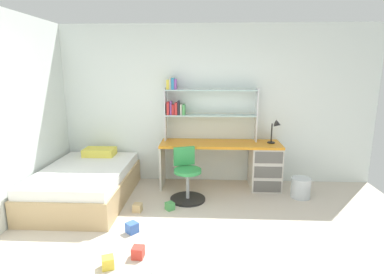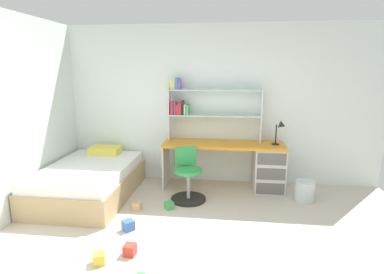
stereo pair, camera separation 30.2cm
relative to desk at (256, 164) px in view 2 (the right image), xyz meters
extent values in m
cube|color=silver|center=(-0.81, 0.34, 0.88)|extent=(5.67, 0.06, 2.61)
cube|color=orange|center=(-0.51, 0.00, 0.30)|extent=(1.92, 0.57, 0.04)
cube|color=beige|center=(0.21, 0.00, -0.07)|extent=(0.47, 0.54, 0.70)
cube|color=beige|center=(-1.46, 0.00, -0.07)|extent=(0.03, 0.51, 0.70)
cube|color=#5E5B57|center=(0.21, -0.27, -0.30)|extent=(0.42, 0.01, 0.18)
cube|color=#5E5B57|center=(0.21, -0.27, -0.07)|extent=(0.42, 0.01, 0.18)
cube|color=#5E5B57|center=(0.21, -0.27, 0.17)|extent=(0.42, 0.01, 0.18)
cube|color=silver|center=(-1.41, 0.17, 0.75)|extent=(0.02, 0.22, 0.86)
cube|color=silver|center=(0.06, 0.17, 0.75)|extent=(0.02, 0.22, 0.86)
cube|color=silver|center=(-0.67, 0.17, 0.74)|extent=(1.46, 0.22, 0.02)
cube|color=silver|center=(-0.67, 0.17, 1.15)|extent=(1.46, 0.22, 0.02)
cube|color=red|center=(-1.36, 0.17, 0.85)|extent=(0.04, 0.18, 0.21)
cube|color=purple|center=(-1.32, 0.17, 0.86)|extent=(0.03, 0.13, 0.22)
cube|color=red|center=(-1.28, 0.17, 0.83)|extent=(0.04, 0.12, 0.16)
cube|color=red|center=(-1.23, 0.17, 0.85)|extent=(0.04, 0.19, 0.20)
cube|color=#26262D|center=(-1.19, 0.17, 0.86)|extent=(0.03, 0.17, 0.22)
cube|color=beige|center=(-1.15, 0.17, 0.84)|extent=(0.03, 0.16, 0.17)
cube|color=#4CA559|center=(-1.11, 0.17, 0.83)|extent=(0.04, 0.19, 0.17)
cube|color=yellow|center=(-1.36, 0.17, 1.24)|extent=(0.04, 0.15, 0.15)
cube|color=beige|center=(-1.32, 0.17, 1.26)|extent=(0.02, 0.17, 0.20)
cube|color=#338CBF|center=(-1.28, 0.17, 1.25)|extent=(0.04, 0.18, 0.18)
cube|color=purple|center=(-1.24, 0.17, 1.24)|extent=(0.03, 0.16, 0.16)
cylinder|color=black|center=(0.29, 0.02, 0.33)|extent=(0.12, 0.12, 0.02)
cylinder|color=black|center=(0.29, 0.02, 0.49)|extent=(0.02, 0.02, 0.30)
cone|color=black|center=(0.37, -0.03, 0.64)|extent=(0.12, 0.11, 0.13)
cylinder|color=black|center=(-1.01, -0.56, -0.41)|extent=(0.52, 0.52, 0.03)
cylinder|color=#A5A8AD|center=(-1.01, -0.56, -0.21)|extent=(0.05, 0.05, 0.43)
cylinder|color=green|center=(-1.01, -0.56, 0.03)|extent=(0.40, 0.40, 0.05)
cube|color=green|center=(-1.07, -0.39, 0.21)|extent=(0.31, 0.15, 0.28)
cube|color=tan|center=(-2.51, -0.62, -0.24)|extent=(1.22, 1.81, 0.35)
cube|color=white|center=(-2.51, -0.62, 0.00)|extent=(1.16, 1.75, 0.14)
cube|color=#EAD84C|center=(-2.51, 0.04, 0.13)|extent=(0.50, 0.32, 0.12)
cylinder|color=silver|center=(0.69, -0.38, -0.27)|extent=(0.29, 0.29, 0.31)
cube|color=#3860B7|center=(-1.61, -1.51, -0.36)|extent=(0.17, 0.17, 0.12)
cube|color=red|center=(-1.43, -2.00, -0.36)|extent=(0.12, 0.12, 0.12)
cube|color=tan|center=(-1.67, -0.97, -0.36)|extent=(0.12, 0.12, 0.11)
cube|color=gold|center=(-1.69, -2.18, -0.36)|extent=(0.15, 0.15, 0.11)
cube|color=#479E51|center=(-1.23, -0.89, -0.37)|extent=(0.15, 0.15, 0.11)
camera|label=1|loc=(-0.74, -4.79, 1.48)|focal=28.66mm
camera|label=2|loc=(-0.44, -4.76, 1.48)|focal=28.66mm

